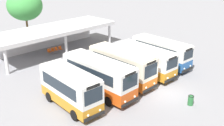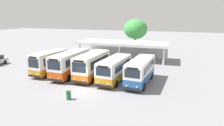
{
  "view_description": "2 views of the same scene",
  "coord_description": "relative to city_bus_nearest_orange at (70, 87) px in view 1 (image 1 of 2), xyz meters",
  "views": [
    {
      "loc": [
        -19.57,
        -11.63,
        11.82
      ],
      "look_at": [
        -0.88,
        6.53,
        1.6
      ],
      "focal_mm": 42.16,
      "sensor_mm": 36.0,
      "label": 1
    },
    {
      "loc": [
        9.85,
        -18.97,
        8.43
      ],
      "look_at": [
        0.61,
        8.43,
        1.41
      ],
      "focal_mm": 31.67,
      "sensor_mm": 36.0,
      "label": 2
    }
  ],
  "objects": [
    {
      "name": "waiting_chair_second_from_end",
      "position": [
        6.68,
        12.67,
        -1.29
      ],
      "size": [
        0.44,
        0.44,
        0.86
      ],
      "color": "slate",
      "rests_on": "ground"
    },
    {
      "name": "waiting_chair_middle_seat",
      "position": [
        7.24,
        12.66,
        -1.29
      ],
      "size": [
        0.44,
        0.44,
        0.86
      ],
      "color": "slate",
      "rests_on": "ground"
    },
    {
      "name": "city_bus_second_in_row",
      "position": [
        3.35,
        0.1,
        0.04
      ],
      "size": [
        2.39,
        7.91,
        3.37
      ],
      "color": "black",
      "rests_on": "ground"
    },
    {
      "name": "city_bus_fifth_blue",
      "position": [
        13.39,
        0.01,
        -0.1
      ],
      "size": [
        2.61,
        7.62,
        3.1
      ],
      "color": "black",
      "rests_on": "ground"
    },
    {
      "name": "waiting_chair_end_by_column",
      "position": [
        6.12,
        12.68,
        -1.29
      ],
      "size": [
        0.44,
        0.44,
        0.86
      ],
      "color": "slate",
      "rests_on": "ground"
    },
    {
      "name": "roadside_tree_behind_canopy",
      "position": [
        8.07,
        21.61,
        3.48
      ],
      "size": [
        5.35,
        5.35,
        7.59
      ],
      "color": "brown",
      "rests_on": "ground"
    },
    {
      "name": "city_bus_nearest_orange",
      "position": [
        0.0,
        0.0,
        0.0
      ],
      "size": [
        2.57,
        6.65,
        3.3
      ],
      "color": "black",
      "rests_on": "ground"
    },
    {
      "name": "terminal_canopy",
      "position": [
        7.41,
        13.82,
        0.87
      ],
      "size": [
        17.37,
        6.01,
        3.4
      ],
      "color": "silver",
      "rests_on": "ground"
    },
    {
      "name": "ground_plane",
      "position": [
        7.77,
        -4.74,
        -1.82
      ],
      "size": [
        180.0,
        180.0,
        0.0
      ],
      "primitive_type": "plane",
      "color": "gray"
    },
    {
      "name": "city_bus_fourth_amber",
      "position": [
        10.04,
        -0.12,
        -0.13
      ],
      "size": [
        2.71,
        7.52,
        3.04
      ],
      "color": "black",
      "rests_on": "ground"
    },
    {
      "name": "city_bus_middle_cream",
      "position": [
        6.7,
        0.23,
        0.04
      ],
      "size": [
        2.51,
        7.58,
        3.38
      ],
      "color": "black",
      "rests_on": "ground"
    },
    {
      "name": "litter_bin_apron",
      "position": [
        7.39,
        -7.28,
        -1.36
      ],
      "size": [
        0.49,
        0.49,
        0.9
      ],
      "color": "#266633",
      "rests_on": "ground"
    },
    {
      "name": "waiting_chair_fourth_seat",
      "position": [
        7.8,
        12.56,
        -1.29
      ],
      "size": [
        0.44,
        0.44,
        0.86
      ],
      "color": "slate",
      "rests_on": "ground"
    }
  ]
}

